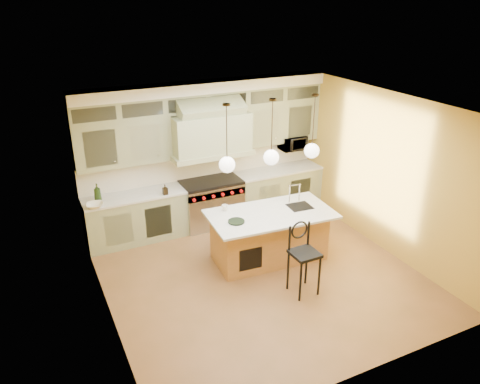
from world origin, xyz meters
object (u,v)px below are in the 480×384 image
range (211,202)px  kitchen_island (269,235)px  microwave (292,143)px  counter_stool (303,254)px

range → kitchen_island: 1.74m
kitchen_island → microwave: bearing=53.4°
kitchen_island → counter_stool: kitchen_island is taller
range → kitchen_island: kitchen_island is taller
range → counter_stool: (0.39, -2.81, 0.19)m
range → kitchen_island: size_ratio=0.54×
counter_stool → microwave: (1.56, 2.91, 0.77)m
microwave → kitchen_island: bearing=-130.6°
counter_stool → range: bearing=96.6°
microwave → range: bearing=-176.9°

